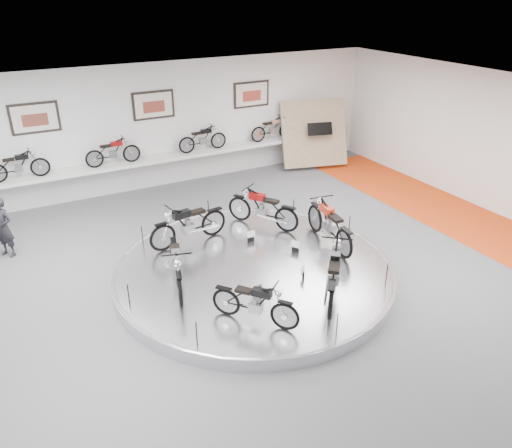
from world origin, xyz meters
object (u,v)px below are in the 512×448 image
bike_c (188,224)px  bike_e (255,302)px  visitor (3,227)px  bike_d (177,265)px  shelf (161,159)px  display_platform (254,272)px  bike_b (263,208)px  bike_a (329,224)px  bike_f (334,272)px

bike_c → bike_e: 3.64m
bike_c → visitor: (-4.03, 2.09, -0.06)m
bike_d → shelf: bearing=-180.0°
bike_c → bike_e: (-0.10, -3.64, -0.08)m
bike_c → bike_e: size_ratio=1.18×
display_platform → bike_b: 2.22m
bike_b → bike_e: bearing=116.7°
display_platform → bike_b: (1.20, 1.74, 0.67)m
bike_c → visitor: bearing=-34.8°
bike_a → visitor: bearing=69.2°
display_platform → shelf: bearing=90.0°
bike_b → visitor: visitor is taller
display_platform → bike_a: (2.15, 0.08, 0.70)m
display_platform → bike_f: bike_f is taller
bike_a → bike_b: 1.91m
bike_b → bike_c: (-2.07, 0.04, 0.00)m
bike_c → bike_d: size_ratio=1.01×
bike_a → bike_d: 3.98m
display_platform → visitor: bearing=141.7°
bike_e → bike_f: (1.86, 0.03, 0.11)m
bike_b → visitor: 6.47m
bike_a → visitor: (-7.06, 3.79, -0.08)m
bike_a → bike_e: 3.68m
bike_a → bike_f: bearing=153.8°
bike_c → bike_b: bearing=171.5°
shelf → bike_a: 6.67m
visitor → bike_d: bearing=-2.9°
bike_e → bike_f: bearing=52.2°
bike_c → bike_a: bearing=143.2°
bike_b → bike_c: bearing=56.7°
display_platform → bike_d: 1.95m
shelf → bike_b: size_ratio=6.19×
display_platform → bike_e: bearing=-117.8°
display_platform → bike_c: 2.10m
bike_a → visitor: visitor is taller
bike_e → bike_d: bearing=165.7°
bike_b → bike_e: bike_b is taller
bike_d → bike_e: bike_d is taller
bike_d → bike_c: bearing=167.4°
bike_e → shelf: bearing=134.5°
bike_a → visitor: 8.01m
bike_e → bike_f: 1.86m
display_platform → visitor: size_ratio=4.16×
shelf → visitor: (-4.91, -2.53, -0.23)m
bike_b → bike_f: 3.58m
bike_c → bike_d: 2.00m
bike_b → bike_d: 3.48m
shelf → bike_c: bearing=-100.7°
bike_a → bike_d: bike_a is taller
bike_c → bike_f: (1.75, -3.61, 0.03)m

